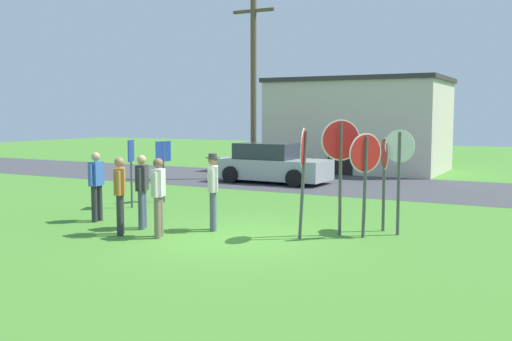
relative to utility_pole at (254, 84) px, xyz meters
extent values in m
plane|color=#47842D|center=(5.03, -10.32, -3.82)|extent=(80.00, 80.00, 0.00)
cube|color=#424247|center=(5.03, -0.18, -3.81)|extent=(60.00, 6.40, 0.01)
cube|color=beige|center=(2.65, 5.47, -1.80)|extent=(7.60, 5.00, 4.03)
cube|color=#383333|center=(2.65, 5.47, 0.32)|extent=(7.80, 5.20, 0.20)
cube|color=black|center=(2.65, 2.95, -2.77)|extent=(1.10, 0.08, 2.10)
cylinder|color=brown|center=(0.00, 0.00, -0.18)|extent=(0.24, 0.24, 7.28)
cube|color=brown|center=(0.00, 0.00, 2.86)|extent=(1.80, 0.12, 0.12)
cube|color=#A5A8AD|center=(1.34, -0.94, -3.29)|extent=(4.34, 1.89, 0.76)
cube|color=#2D333D|center=(1.09, -0.94, -2.61)|extent=(2.27, 1.58, 0.60)
cylinder|color=black|center=(2.69, -0.07, -3.50)|extent=(0.64, 0.23, 0.64)
cylinder|color=black|center=(2.65, -1.87, -3.50)|extent=(0.64, 0.23, 0.64)
cylinder|color=black|center=(0.02, -0.01, -3.50)|extent=(0.64, 0.23, 0.64)
cylinder|color=black|center=(-0.02, -1.81, -3.50)|extent=(0.64, 0.23, 0.64)
cylinder|color=#474C4C|center=(7.47, -9.07, -2.74)|extent=(0.16, 0.14, 2.15)
cylinder|color=white|center=(7.47, -9.07, -2.01)|extent=(0.49, 0.72, 0.83)
cylinder|color=red|center=(7.48, -9.08, -2.01)|extent=(0.46, 0.67, 0.77)
cylinder|color=#474C4C|center=(8.03, -8.44, -2.70)|extent=(0.09, 0.09, 2.23)
cylinder|color=white|center=(8.03, -8.44, -1.88)|extent=(0.69, 0.19, 0.71)
cylinder|color=red|center=(8.03, -8.43, -1.88)|extent=(0.64, 0.18, 0.66)
cylinder|color=#474C4C|center=(6.35, -9.74, -2.69)|extent=(0.20, 0.12, 2.26)
cylinder|color=white|center=(6.35, -9.74, -1.89)|extent=(0.28, 0.78, 0.80)
cylinder|color=red|center=(6.36, -9.74, -1.89)|extent=(0.26, 0.73, 0.74)
cylinder|color=#474C4C|center=(6.92, -9.04, -2.60)|extent=(0.10, 0.10, 2.43)
cylinder|color=white|center=(6.92, -9.04, -1.76)|extent=(0.67, 0.59, 0.88)
cylinder|color=red|center=(6.93, -9.05, -1.76)|extent=(0.62, 0.55, 0.82)
cylinder|color=#474C4C|center=(7.63, -8.16, -2.80)|extent=(0.09, 0.09, 2.04)
cylinder|color=white|center=(7.63, -8.16, -2.08)|extent=(0.35, 0.64, 0.72)
cylinder|color=red|center=(7.62, -8.16, -2.08)|extent=(0.33, 0.59, 0.66)
cylinder|color=#2D2D33|center=(2.63, -11.12, -3.38)|extent=(0.14, 0.14, 0.88)
cylinder|color=#2D2D33|center=(2.76, -11.30, -3.38)|extent=(0.14, 0.14, 0.88)
cube|color=#B27533|center=(2.70, -11.21, -2.65)|extent=(0.39, 0.42, 0.58)
cylinder|color=#B27533|center=(2.56, -11.02, -2.67)|extent=(0.09, 0.09, 0.52)
cylinder|color=#B27533|center=(2.83, -11.41, -2.67)|extent=(0.09, 0.09, 0.52)
sphere|color=#9E7051|center=(2.70, -11.21, -2.23)|extent=(0.21, 0.21, 0.21)
cylinder|color=#2D2D33|center=(1.10, -10.12, -3.38)|extent=(0.14, 0.14, 0.88)
cylinder|color=#2D2D33|center=(1.13, -10.34, -3.38)|extent=(0.14, 0.14, 0.88)
cube|color=#3860B7|center=(1.11, -10.23, -2.65)|extent=(0.27, 0.39, 0.58)
cylinder|color=#3860B7|center=(1.08, -9.99, -2.67)|extent=(0.09, 0.09, 0.52)
cylinder|color=#3860B7|center=(1.15, -10.47, -2.67)|extent=(0.09, 0.09, 0.52)
sphere|color=tan|center=(1.11, -10.23, -2.23)|extent=(0.21, 0.21, 0.21)
cylinder|color=#4C5670|center=(2.64, -10.35, -3.38)|extent=(0.14, 0.14, 0.88)
cylinder|color=#4C5670|center=(2.73, -10.55, -3.38)|extent=(0.14, 0.14, 0.88)
cube|color=#333338|center=(2.69, -10.45, -2.65)|extent=(0.35, 0.42, 0.58)
cylinder|color=#333338|center=(2.59, -10.23, -2.67)|extent=(0.09, 0.09, 0.52)
cylinder|color=#333338|center=(2.79, -10.67, -2.67)|extent=(0.09, 0.09, 0.52)
sphere|color=tan|center=(2.69, -10.45, -2.23)|extent=(0.21, 0.21, 0.21)
cylinder|color=#7A6B56|center=(3.56, -10.95, -3.38)|extent=(0.14, 0.14, 0.88)
cylinder|color=#7A6B56|center=(3.64, -11.15, -3.38)|extent=(0.14, 0.14, 0.88)
cube|color=beige|center=(3.60, -11.05, -2.65)|extent=(0.34, 0.42, 0.58)
cylinder|color=beige|center=(3.51, -10.83, -2.67)|extent=(0.09, 0.09, 0.52)
cylinder|color=beige|center=(3.69, -11.27, -2.67)|extent=(0.09, 0.09, 0.52)
sphere|color=brown|center=(3.60, -11.05, -2.23)|extent=(0.21, 0.21, 0.21)
cylinder|color=#4C5670|center=(4.16, -9.77, -3.38)|extent=(0.14, 0.14, 0.88)
cylinder|color=#4C5670|center=(4.27, -9.96, -3.38)|extent=(0.14, 0.14, 0.88)
cube|color=beige|center=(4.22, -9.86, -2.65)|extent=(0.37, 0.42, 0.58)
cylinder|color=beige|center=(4.10, -9.66, -2.67)|extent=(0.09, 0.09, 0.52)
cylinder|color=beige|center=(4.33, -10.07, -2.67)|extent=(0.09, 0.09, 0.52)
sphere|color=#9E7051|center=(4.22, -9.86, -2.23)|extent=(0.21, 0.21, 0.21)
cylinder|color=#333338|center=(4.22, -9.86, -2.17)|extent=(0.31, 0.31, 0.02)
cylinder|color=#333338|center=(4.22, -9.86, -2.12)|extent=(0.19, 0.19, 0.09)
cylinder|color=#4C4C51|center=(0.65, -6.91, -2.91)|extent=(0.06, 0.06, 1.81)
cube|color=#1E389E|center=(0.65, -6.91, -2.30)|extent=(0.12, 0.60, 0.60)
cylinder|color=#4C4C51|center=(0.51, -8.19, -2.87)|extent=(0.06, 0.06, 1.90)
cube|color=#1E389E|center=(0.51, -8.19, -2.22)|extent=(0.28, 0.55, 0.60)
camera|label=1|loc=(11.15, -20.97, -1.20)|focal=41.27mm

